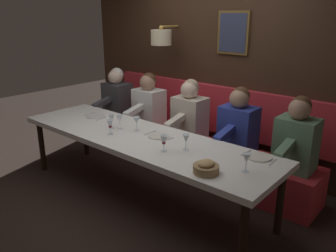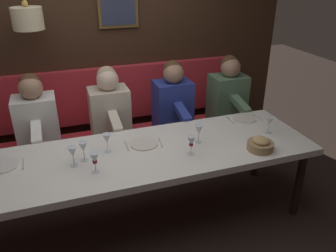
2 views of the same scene
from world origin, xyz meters
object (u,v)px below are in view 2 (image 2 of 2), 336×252
Objects in this scene: diner_near at (173,99)px; wine_glass_5 at (199,130)px; bread_bowl at (260,144)px; wine_glass_0 at (107,139)px; wine_glass_1 at (73,152)px; wine_glass_4 at (94,159)px; diner_middle at (109,107)px; wine_glass_2 at (191,142)px; dining_table at (128,161)px; diner_far at (36,116)px; wine_glass_6 at (83,147)px; wine_glass_3 at (270,122)px; diner_nearest at (228,92)px.

wine_glass_5 is (-0.88, 0.08, 0.04)m from diner_near.
diner_near is 1.22m from bread_bowl.
wine_glass_1 is at bearing 114.43° from wine_glass_0.
wine_glass_4 is (-0.14, -0.14, -0.00)m from wine_glass_1.
wine_glass_0 is (-0.78, 0.86, 0.04)m from diner_near.
diner_middle reaches higher than wine_glass_0.
wine_glass_5 is at bearing -40.42° from wine_glass_2.
diner_near is 4.82× the size of wine_glass_0.
dining_table is at bearing 75.26° from bread_bowl.
diner_far reaches higher than wine_glass_2.
wine_glass_0 is at bearing -26.93° from wine_glass_4.
diner_near is (0.88, -0.71, 0.13)m from dining_table.
wine_glass_2 is 1.00× the size of wine_glass_6.
diner_far reaches higher than bread_bowl.
diner_middle is at bearing -25.98° from wine_glass_1.
diner_far is 3.60× the size of bread_bowl.
wine_glass_3 is (0.12, -0.82, 0.00)m from wine_glass_2.
diner_far is 4.82× the size of wine_glass_2.
bread_bowl is at bearing -102.26° from wine_glass_6.
wine_glass_0 and wine_glass_6 have the same top height.
wine_glass_3 reaches higher than bread_bowl.
diner_near is 4.82× the size of wine_glass_1.
wine_glass_1 is at bearing 121.95° from wine_glass_6.
diner_near reaches higher than wine_glass_4.
wine_glass_0 is at bearing 55.03° from dining_table.
wine_glass_2 is 1.00× the size of wine_glass_5.
wine_glass_0 is 1.00× the size of wine_glass_6.
diner_nearest is 1.37m from wine_glass_2.
wine_glass_2 and wine_glass_3 have the same top height.
wine_glass_0 is (0.10, 0.15, 0.17)m from dining_table.
diner_nearest is 4.82× the size of wine_glass_2.
wine_glass_3 and wine_glass_6 have the same top height.
diner_far is at bearing 90.00° from diner_nearest.
wine_glass_6 is (-0.86, 0.36, 0.04)m from diner_middle.
wine_glass_0 is at bearing 67.74° from wine_glass_2.
diner_near is 1.06m from wine_glass_2.
wine_glass_0 is 0.69m from wine_glass_2.
wine_glass_2 is at bearing -98.18° from wine_glass_1.
wine_glass_1 is 1.06m from wine_glass_5.
wine_glass_6 is (0.03, 0.34, 0.17)m from dining_table.
diner_far is at bearing 90.00° from diner_near.
wine_glass_6 is (0.20, 0.06, 0.00)m from wine_glass_4.
diner_near reaches higher than bread_bowl.
wine_glass_3 is 1.00× the size of wine_glass_4.
wine_glass_3 is (-0.92, -0.60, 0.04)m from diner_near.
wine_glass_1 is at bearing 81.82° from wine_glass_2.
diner_near is 3.60× the size of bread_bowl.
diner_near is at bearing 33.07° from wine_glass_3.
diner_far is at bearing 48.97° from wine_glass_2.
dining_table is 14.47× the size of bread_bowl.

